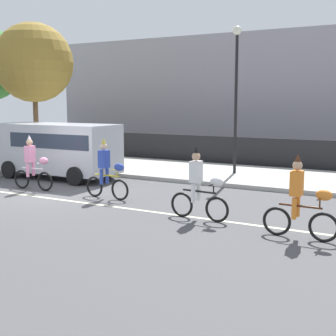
# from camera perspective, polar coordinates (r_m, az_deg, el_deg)

# --- Properties ---
(ground_plane) EXTENTS (80.00, 80.00, 0.00)m
(ground_plane) POSITION_cam_1_polar(r_m,az_deg,el_deg) (16.14, -14.43, -3.09)
(ground_plane) COLOR #4C4C4F
(road_centre_line) EXTENTS (36.00, 0.14, 0.01)m
(road_centre_line) POSITION_cam_1_polar(r_m,az_deg,el_deg) (15.79, -15.68, -3.37)
(road_centre_line) COLOR beige
(road_centre_line) RESTS_ON ground
(sidewalk_curb) EXTENTS (60.00, 5.00, 0.15)m
(sidewalk_curb) POSITION_cam_1_polar(r_m,az_deg,el_deg) (21.26, -2.39, 0.03)
(sidewalk_curb) COLOR #ADAAA3
(sidewalk_curb) RESTS_ON ground
(fence_line) EXTENTS (40.00, 0.08, 1.40)m
(fence_line) POSITION_cam_1_polar(r_m,az_deg,el_deg) (23.69, 1.24, 2.40)
(fence_line) COLOR black
(fence_line) RESTS_ON ground
(building_backdrop) EXTENTS (28.00, 8.00, 6.93)m
(building_backdrop) POSITION_cam_1_polar(r_m,az_deg,el_deg) (30.60, 13.57, 8.66)
(building_backdrop) COLOR #99939E
(building_backdrop) RESTS_ON ground
(parade_cyclist_pink) EXTENTS (1.72, 0.50, 1.92)m
(parade_cyclist_pink) POSITION_cam_1_polar(r_m,az_deg,el_deg) (16.92, -16.14, 0.24)
(parade_cyclist_pink) COLOR black
(parade_cyclist_pink) RESTS_ON ground
(parade_cyclist_cobalt) EXTENTS (1.72, 0.50, 1.92)m
(parade_cyclist_cobalt) POSITION_cam_1_polar(r_m,az_deg,el_deg) (14.89, -7.45, -0.55)
(parade_cyclist_cobalt) COLOR black
(parade_cyclist_cobalt) RESTS_ON ground
(parade_cyclist_zebra) EXTENTS (1.72, 0.50, 1.92)m
(parade_cyclist_zebra) POSITION_cam_1_polar(r_m,az_deg,el_deg) (12.17, 3.88, -2.45)
(parade_cyclist_zebra) COLOR black
(parade_cyclist_zebra) RESTS_ON ground
(parade_cyclist_orange) EXTENTS (1.72, 0.50, 1.92)m
(parade_cyclist_orange) POSITION_cam_1_polar(r_m,az_deg,el_deg) (10.87, 15.92, -4.03)
(parade_cyclist_orange) COLOR black
(parade_cyclist_orange) RESTS_ON ground
(parked_van_silver) EXTENTS (5.00, 2.22, 2.18)m
(parked_van_silver) POSITION_cam_1_polar(r_m,az_deg,el_deg) (19.18, -13.11, 2.57)
(parked_van_silver) COLOR silver
(parked_van_silver) RESTS_ON ground
(street_lamp_post) EXTENTS (0.36, 0.36, 5.86)m
(street_lamp_post) POSITION_cam_1_polar(r_m,az_deg,el_deg) (19.17, 8.33, 10.79)
(street_lamp_post) COLOR black
(street_lamp_post) RESTS_ON sidewalk_curb
(street_tree_near_lamp) EXTENTS (3.78, 3.78, 6.64)m
(street_tree_near_lamp) POSITION_cam_1_polar(r_m,az_deg,el_deg) (23.82, -16.06, 12.22)
(street_tree_near_lamp) COLOR brown
(street_tree_near_lamp) RESTS_ON sidewalk_curb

